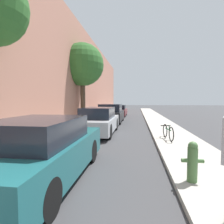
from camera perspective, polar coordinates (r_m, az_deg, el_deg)
The scene contains 11 objects.
ground_plane at distance 13.75m, azimuth 2.95°, elevation -3.90°, with size 120.00×120.00×0.00m, color #3D3D3F.
sidewalk_left at distance 14.28m, azimuth -8.74°, elevation -3.42°, with size 2.00×52.00×0.12m.
sidewalk_right at distance 13.81m, azimuth 15.06°, elevation -3.74°, with size 2.00×52.00×0.12m.
building_facade_left at distance 14.83m, azimuth -14.05°, elevation 13.24°, with size 0.70×52.00×8.61m.
parked_car_teal at distance 4.48m, azimuth -21.00°, elevation -11.17°, with size 1.79×4.28×1.40m.
parked_car_silver at distance 9.89m, azimuth -4.18°, elevation -2.88°, with size 1.73×4.34×1.42m.
parked_car_black at distance 15.06m, azimuth -0.31°, elevation -0.53°, with size 1.86×4.46×1.50m.
parked_car_maroon at distance 21.21m, azimuth 1.94°, elevation 0.40°, with size 1.86×4.45×1.29m.
street_tree_far at distance 16.05m, azimuth -9.12°, elevation 14.18°, with size 3.55×3.55×6.45m.
fire_hydrant at distance 4.23m, azimuth 23.69°, elevation -13.77°, with size 0.44×0.20×0.84m.
bicycle at distance 8.34m, azimuth 16.96°, elevation -5.96°, with size 0.44×1.46×0.60m.
Camera 1 is at (1.13, 2.41, 1.79)m, focal length 29.48 mm.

